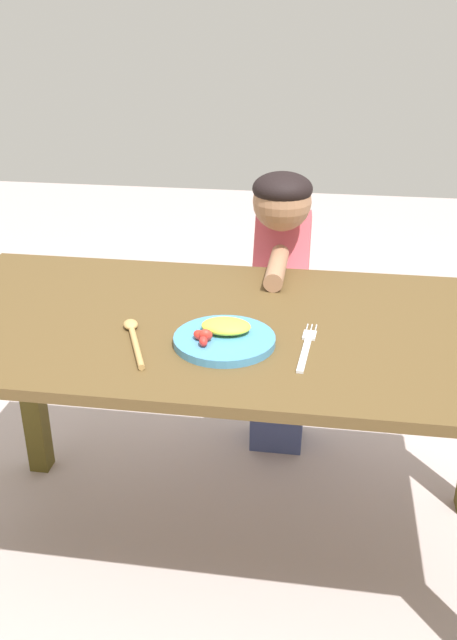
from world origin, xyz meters
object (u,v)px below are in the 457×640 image
object	(u,v)px
plate	(223,337)
spoon	(134,337)
person	(280,309)
fork	(306,347)

from	to	relation	value
plate	spoon	xyz separation A→B (m)	(-0.20, -0.02, -0.01)
spoon	person	distance (m)	0.72
plate	spoon	size ratio (longest dim) A/B	1.03
fork	person	distance (m)	0.65
fork	person	xyz separation A→B (m)	(-0.10, 0.61, -0.19)
plate	person	bearing A→B (deg)	82.45
spoon	fork	bearing A→B (deg)	-109.54
plate	fork	bearing A→B (deg)	0.88
fork	plate	bearing A→B (deg)	95.12
person	fork	bearing A→B (deg)	99.22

